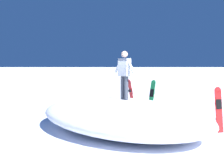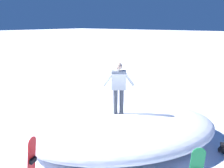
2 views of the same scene
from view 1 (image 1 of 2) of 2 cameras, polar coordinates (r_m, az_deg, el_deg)
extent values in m
plane|color=white|center=(9.71, 1.15, -9.84)|extent=(240.00, 240.00, 0.00)
ellipsoid|color=white|center=(9.28, 1.79, -6.94)|extent=(7.89, 7.68, 1.13)
cylinder|color=#333842|center=(9.22, 2.25, -0.83)|extent=(0.14, 0.14, 0.84)
cylinder|color=#333842|center=(9.08, 3.08, -0.92)|extent=(0.14, 0.14, 0.84)
cube|color=#8C939E|center=(9.11, 2.68, 3.70)|extent=(0.46, 0.50, 0.62)
sphere|color=beige|center=(9.11, 2.69, 6.57)|extent=(0.23, 0.23, 0.23)
cylinder|color=#8C939E|center=(9.35, 1.37, 4.07)|extent=(0.31, 0.36, 0.51)
cylinder|color=#8C939E|center=(8.87, 4.06, 4.02)|extent=(0.31, 0.36, 0.51)
cube|color=red|center=(9.87, 22.40, -5.64)|extent=(0.32, 0.28, 1.46)
cylinder|color=red|center=(9.84, 22.18, -1.38)|extent=(0.28, 0.13, 0.27)
cube|color=black|center=(9.83, 22.41, -4.13)|extent=(0.24, 0.12, 0.35)
cube|color=black|center=(9.88, 22.16, -4.07)|extent=(0.21, 0.14, 0.12)
cube|color=black|center=(9.92, 22.32, -7.12)|extent=(0.21, 0.14, 0.12)
cube|color=#1E8C47|center=(12.41, 8.57, -3.19)|extent=(0.39, 0.39, 1.48)
cylinder|color=#1E8C47|center=(12.42, 9.02, 0.23)|extent=(0.22, 0.28, 0.29)
cube|color=black|center=(12.39, 8.62, -1.97)|extent=(0.20, 0.24, 0.36)
cube|color=black|center=(12.44, 8.87, -1.94)|extent=(0.18, 0.21, 0.12)
cube|color=black|center=(12.45, 8.55, -4.40)|extent=(0.18, 0.21, 0.12)
cube|color=red|center=(13.38, 4.19, -2.62)|extent=(0.38, 0.37, 1.46)
cylinder|color=red|center=(13.22, 3.73, 0.46)|extent=(0.19, 0.26, 0.26)
cube|color=black|center=(13.34, 4.16, -1.51)|extent=(0.18, 0.23, 0.35)
cube|color=black|center=(13.29, 3.87, -1.53)|extent=(0.17, 0.21, 0.12)
cube|color=black|center=(13.42, 4.21, -3.73)|extent=(0.17, 0.21, 0.12)
ellipsoid|color=black|center=(12.45, -5.29, -5.77)|extent=(0.36, 0.44, 0.35)
ellipsoid|color=black|center=(12.30, -5.03, -6.14)|extent=(0.20, 0.17, 0.17)
cube|color=black|center=(12.42, -5.30, -5.10)|extent=(0.30, 0.37, 0.06)
cylinder|color=black|center=(12.70, -5.33, -6.29)|extent=(0.14, 0.26, 0.04)
cylinder|color=black|center=(12.66, -5.86, -6.33)|extent=(0.14, 0.26, 0.04)
camera|label=2|loc=(15.07, 26.17, 10.53)|focal=38.52mm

